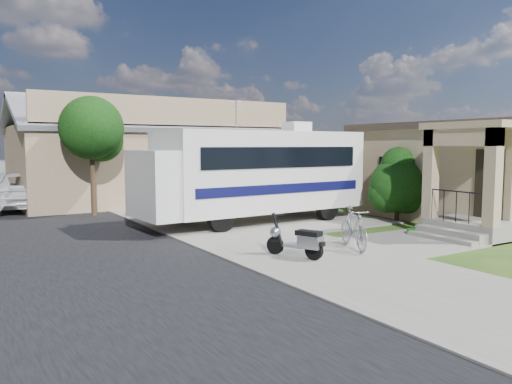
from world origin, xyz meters
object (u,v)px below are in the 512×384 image
bicycle (354,230)px  garden_hose (413,232)px  pickup_truck (25,191)px  scooter (298,241)px  shrub (397,183)px  motorhome (254,172)px

bicycle → garden_hose: (3.09, 0.73, -0.46)m
bicycle → garden_hose: bicycle is taller
pickup_truck → garden_hose: bearing=131.9°
garden_hose → scooter: bearing=-170.5°
shrub → garden_hose: shrub is taller
shrub → bicycle: shrub is taller
scooter → bicycle: 1.85m
scooter → pickup_truck: (-4.26, 13.94, 0.32)m
bicycle → motorhome: bearing=108.7°
pickup_truck → garden_hose: pickup_truck is taller
garden_hose → motorhome: bearing=122.1°
bicycle → pickup_truck: (-6.11, 13.84, 0.24)m
scooter → pickup_truck: 14.58m
shrub → scooter: 7.53m
scooter → pickup_truck: pickup_truck is taller
scooter → shrub: bearing=2.7°
pickup_truck → garden_hose: (9.19, -13.12, -0.70)m
shrub → pickup_truck: bearing=135.7°
motorhome → shrub: size_ratio=3.11×
shrub → garden_hose: bearing=-128.2°
motorhome → scooter: bearing=-113.7°
pickup_truck → garden_hose: size_ratio=15.89×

